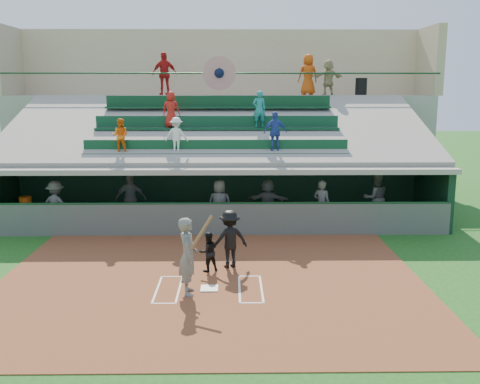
{
  "coord_description": "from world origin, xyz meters",
  "views": [
    {
      "loc": [
        0.58,
        -12.6,
        4.93
      ],
      "look_at": [
        0.81,
        3.5,
        1.8
      ],
      "focal_mm": 40.0,
      "sensor_mm": 36.0,
      "label": 1
    }
  ],
  "objects_px": {
    "home_plate": "(209,288)",
    "trash_bin": "(361,87)",
    "white_table": "(26,217)",
    "water_cooler": "(26,203)",
    "batter_at_plate": "(188,256)",
    "catcher": "(208,252)"
  },
  "relations": [
    {
      "from": "batter_at_plate",
      "to": "catcher",
      "type": "relative_size",
      "value": 1.79
    },
    {
      "from": "catcher",
      "to": "white_table",
      "type": "xyz_separation_m",
      "value": [
        -6.81,
        4.93,
        -0.2
      ]
    },
    {
      "from": "catcher",
      "to": "water_cooler",
      "type": "bearing_deg",
      "value": -60.61
    },
    {
      "from": "batter_at_plate",
      "to": "white_table",
      "type": "bearing_deg",
      "value": 134.36
    },
    {
      "from": "white_table",
      "to": "trash_bin",
      "type": "xyz_separation_m",
      "value": [
        13.51,
        6.51,
        4.64
      ]
    },
    {
      "from": "batter_at_plate",
      "to": "trash_bin",
      "type": "xyz_separation_m",
      "value": [
        7.11,
        13.06,
        4.03
      ]
    },
    {
      "from": "trash_bin",
      "to": "catcher",
      "type": "bearing_deg",
      "value": -120.39
    },
    {
      "from": "white_table",
      "to": "water_cooler",
      "type": "xyz_separation_m",
      "value": [
        0.05,
        -0.03,
        0.54
      ]
    },
    {
      "from": "white_table",
      "to": "trash_bin",
      "type": "distance_m",
      "value": 15.7
    },
    {
      "from": "home_plate",
      "to": "trash_bin",
      "type": "height_order",
      "value": "trash_bin"
    },
    {
      "from": "batter_at_plate",
      "to": "water_cooler",
      "type": "distance_m",
      "value": 9.1
    },
    {
      "from": "batter_at_plate",
      "to": "catcher",
      "type": "xyz_separation_m",
      "value": [
        0.4,
        1.62,
        -0.41
      ]
    },
    {
      "from": "home_plate",
      "to": "water_cooler",
      "type": "height_order",
      "value": "water_cooler"
    },
    {
      "from": "home_plate",
      "to": "white_table",
      "type": "relative_size",
      "value": 0.59
    },
    {
      "from": "catcher",
      "to": "white_table",
      "type": "height_order",
      "value": "catcher"
    },
    {
      "from": "white_table",
      "to": "water_cooler",
      "type": "bearing_deg",
      "value": -50.93
    },
    {
      "from": "batter_at_plate",
      "to": "catcher",
      "type": "bearing_deg",
      "value": 75.98
    },
    {
      "from": "batter_at_plate",
      "to": "water_cooler",
      "type": "height_order",
      "value": "batter_at_plate"
    },
    {
      "from": "batter_at_plate",
      "to": "white_table",
      "type": "relative_size",
      "value": 2.67
    },
    {
      "from": "white_table",
      "to": "water_cooler",
      "type": "height_order",
      "value": "water_cooler"
    },
    {
      "from": "water_cooler",
      "to": "trash_bin",
      "type": "distance_m",
      "value": 15.52
    },
    {
      "from": "home_plate",
      "to": "white_table",
      "type": "xyz_separation_m",
      "value": [
        -6.89,
        6.27,
        0.33
      ]
    }
  ]
}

